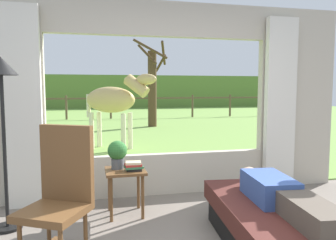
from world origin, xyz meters
TOP-DOWN VIEW (x-y plane):
  - back_wall_with_window at (0.00, 2.26)m, footprint 5.20×0.12m
  - curtain_panel_left at (-1.69, 2.12)m, footprint 0.44×0.10m
  - curtain_panel_right at (1.69, 2.12)m, footprint 0.44×0.10m
  - outdoor_pasture_lawn at (0.00, 13.16)m, footprint 36.00×21.68m
  - distant_hill_ridge at (0.00, 23.00)m, footprint 36.00×2.00m
  - recliner_sofa at (0.66, 0.44)m, footprint 1.07×1.78m
  - reclining_person at (0.66, 0.39)m, footprint 0.40×1.44m
  - rocking_chair at (-1.16, 0.74)m, footprint 0.73×0.82m
  - side_table at (-0.54, 1.60)m, footprint 0.44×0.44m
  - potted_plant at (-0.62, 1.66)m, footprint 0.22×0.22m
  - book_stack at (-0.45, 1.54)m, footprint 0.21×0.16m
  - floor_lamp_left at (-1.75, 1.49)m, footprint 0.32×0.32m
  - horse at (-0.39, 5.67)m, footprint 1.68×1.32m
  - pasture_tree at (1.33, 10.05)m, footprint 1.34×1.18m
  - pasture_fence_line at (0.00, 13.71)m, footprint 16.10×0.10m

SIDE VIEW (x-z plane):
  - outdoor_pasture_lawn at x=0.00m, z-range 0.00..0.02m
  - recliner_sofa at x=0.66m, z-range 0.01..0.43m
  - side_table at x=-0.54m, z-range 0.17..0.69m
  - reclining_person at x=0.66m, z-range 0.41..0.63m
  - rocking_chair at x=-1.16m, z-range -0.01..1.11m
  - book_stack at x=-0.45m, z-range 0.52..0.62m
  - potted_plant at x=-0.62m, z-range 0.54..0.86m
  - pasture_fence_line at x=0.00m, z-range 0.19..1.29m
  - horse at x=-0.39m, z-range 0.29..2.02m
  - curtain_panel_left at x=-1.69m, z-range 0.00..2.40m
  - curtain_panel_right at x=1.69m, z-range 0.00..2.40m
  - distant_hill_ridge at x=0.00m, z-range 0.00..2.40m
  - back_wall_with_window at x=0.00m, z-range -0.03..2.52m
  - floor_lamp_left at x=-1.75m, z-range 0.53..2.27m
  - pasture_tree at x=1.33m, z-range -0.03..3.13m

